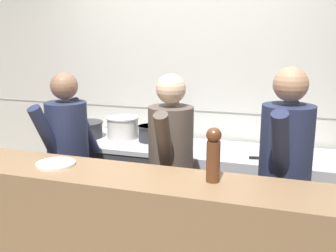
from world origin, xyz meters
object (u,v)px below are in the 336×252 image
Objects in this scene: mixing_bowl_steel at (263,148)px; chef_line at (284,179)px; chefs_knife at (268,159)px; plated_dish_main at (56,164)px; chef_head_cook at (69,161)px; stock_pot at (86,129)px; sauce_pot at (123,127)px; braising_pot at (151,133)px; oven_range at (121,184)px; pepper_mill at (213,154)px; chef_sous at (171,171)px.

mixing_bowl_steel is 0.77m from chef_line.
chefs_knife is 1.66m from plated_dish_main.
chef_head_cook is 1.66m from chef_line.
plated_dish_main is 1.51m from chef_line.
plated_dish_main is (0.44, -1.17, 0.07)m from stock_pot.
sauce_pot is 0.20× the size of chef_head_cook.
braising_pot is (0.29, -0.03, -0.03)m from sauce_pot.
oven_range is 3.18× the size of stock_pot.
chefs_knife is (1.37, -0.19, -0.12)m from sauce_pot.
mixing_bowl_steel is (1.01, 0.04, -0.06)m from braising_pot.
pepper_mill is at bearing -103.36° from chefs_knife.
braising_pot is 1.47m from pepper_mill.
pepper_mill is at bearing -120.26° from chef_line.
oven_range reaches higher than chefs_knife.
mixing_bowl_steel is at bearing 46.20° from plated_dish_main.
oven_range is at bearing 95.58° from plated_dish_main.
chef_line is (0.39, 0.49, -0.28)m from pepper_mill.
stock_pot is 0.20× the size of chef_head_cook.
pepper_mill is 0.68m from chef_line.
sauce_pot is at bearing 14.32° from stock_pot.
plated_dish_main is at bearing -99.08° from braising_pot.
oven_range is 2.78× the size of chefs_knife.
oven_range is at bearing 132.25° from chef_sous.
mixing_bowl_steel is (1.65, 0.09, -0.06)m from stock_pot.
chef_head_cook reaches higher than stock_pot.
chefs_knife is at bearing 112.49° from chef_line.
sauce_pot is 1.68m from chef_line.
chef_sous is at bearing -129.93° from mixing_bowl_steel.
oven_range is 0.65× the size of chef_head_cook.
chef_line is (1.53, -0.69, 0.48)m from oven_range.
sauce_pot is (0.34, 0.09, 0.03)m from stock_pot.
pepper_mill is 1.41m from chef_head_cook.
stock_pot is (-0.33, -0.04, 0.53)m from oven_range.
oven_range is 3.31× the size of sauce_pot.
chef_line is at bearing 20.24° from plated_dish_main.
mixing_bowl_steel is 0.15× the size of chef_line.
sauce_pot is 1.33× the size of braising_pot.
stock_pot is 1.25m from plated_dish_main.
pepper_mill is 0.73m from chef_sous.
plated_dish_main is (-0.20, -1.22, 0.07)m from braising_pot.
chefs_knife is at bearing -72.89° from mixing_bowl_steel.
pepper_mill is (1.02, 0.03, 0.16)m from plated_dish_main.
mixing_bowl_steel is 1.75m from plated_dish_main.
sauce_pot reaches higher than chefs_knife.
chefs_knife is 0.84m from chef_sous.
stock_pot is at bearing 142.24° from pepper_mill.
chef_sous is (0.61, 0.54, -0.16)m from plated_dish_main.
chef_line is at bearing -30.06° from braising_pot.
mixing_bowl_steel is 0.78× the size of pepper_mill.
sauce_pot reaches higher than stock_pot.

